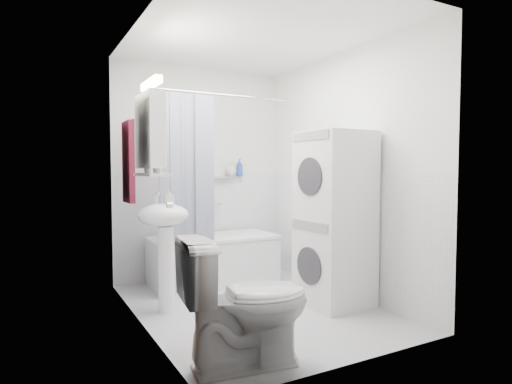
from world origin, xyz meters
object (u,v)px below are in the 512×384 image
bathtub (214,257)px  toilet (246,303)px  sink (164,232)px  washer_dryer (335,219)px

bathtub → toilet: size_ratio=1.64×
bathtub → sink: 1.08m
washer_dryer → toilet: bearing=-152.9°
sink → toilet: size_ratio=1.26×
bathtub → washer_dryer: washer_dryer is taller
sink → toilet: 1.30m
bathtub → washer_dryer: 1.48m
bathtub → toilet: (-0.60, -1.92, 0.12)m
bathtub → sink: bearing=-138.1°
washer_dryer → toilet: washer_dryer is taller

